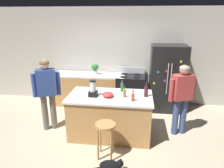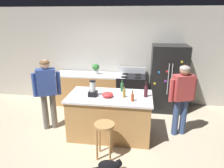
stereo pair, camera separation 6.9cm
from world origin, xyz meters
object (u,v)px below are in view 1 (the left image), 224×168
person_by_island_left (47,89)px  blender_appliance (93,90)px  potted_plant (95,68)px  cat (111,166)px  person_by_sink_right (182,94)px  bottle_olive_oil (122,87)px  refrigerator (167,78)px  bar_stool (105,131)px  bottle_cooking_sauce (133,97)px  bottle_vinegar (124,93)px  bottle_wine (146,91)px  mixing_bowl (108,95)px  kitchen_island (110,115)px  stove_range (130,91)px

person_by_island_left → blender_appliance: bearing=-8.4°
person_by_island_left → potted_plant: person_by_island_left is taller
cat → person_by_sink_right: bearing=46.4°
cat → bottle_olive_oil: bearing=88.0°
refrigerator → bar_stool: (-1.30, -2.25, -0.36)m
bottle_cooking_sauce → bar_stool: bearing=-130.7°
person_by_sink_right → bottle_vinegar: (-1.17, -0.29, 0.07)m
person_by_sink_right → refrigerator: bearing=96.6°
potted_plant → bottle_olive_oil: size_ratio=1.09×
person_by_sink_right → bottle_wine: person_by_sink_right is taller
refrigerator → mixing_bowl: bearing=-130.5°
bottle_vinegar → bottle_olive_oil: (-0.08, 0.33, 0.02)m
person_by_island_left → bottle_cooking_sauce: person_by_island_left is taller
bar_stool → cat: (0.15, -0.37, -0.41)m
bottle_cooking_sauce → mixing_bowl: size_ratio=0.95×
person_by_island_left → bottle_olive_oil: 1.62m
blender_appliance → mixing_bowl: blender_appliance is taller
refrigerator → person_by_island_left: refrigerator is taller
kitchen_island → blender_appliance: (-0.34, -0.07, 0.59)m
kitchen_island → person_by_island_left: 1.48m
bar_stool → kitchen_island: bearing=91.4°
stove_range → bottle_cooking_sauce: size_ratio=5.02×
refrigerator → person_by_island_left: 3.06m
refrigerator → cat: size_ratio=3.38×
refrigerator → bottle_vinegar: size_ratio=7.44×
bar_stool → mixing_bowl: mixing_bowl is taller
kitchen_island → bottle_cooking_sauce: bearing=-25.6°
kitchen_island → potted_plant: (-0.64, 1.55, 0.62)m
potted_plant → bottle_cooking_sauce: bearing=-58.1°
bar_stool → potted_plant: (-0.66, 2.30, 0.56)m
blender_appliance → bottle_vinegar: bearing=2.3°
bar_stool → bottle_vinegar: 0.89m
blender_appliance → bottle_wine: blender_appliance is taller
bottle_wine → bar_stool: bearing=-131.9°
potted_plant → person_by_island_left: bearing=-117.2°
stove_range → bottle_wine: bottle_wine is taller
person_by_sink_right → potted_plant: (-2.10, 1.31, 0.15)m
refrigerator → person_by_sink_right: bearing=-83.4°
refrigerator → bottle_wine: size_ratio=5.56×
bottle_cooking_sauce → bottle_wine: bearing=45.9°
bottle_vinegar → person_by_island_left: bearing=175.6°
stove_range → potted_plant: bearing=178.5°
stove_range → person_by_island_left: 2.32m
cat → mixing_bowl: (-0.20, 1.03, 0.85)m
person_by_sink_right → bottle_cooking_sauce: 1.10m
cat → bottle_wine: bottle_wine is taller
kitchen_island → person_by_island_left: size_ratio=1.08×
bottle_vinegar → bottle_wine: bearing=11.2°
person_by_sink_right → cat: (-1.30, -1.36, -0.82)m
bottle_cooking_sauce → bottle_olive_oil: bearing=116.1°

